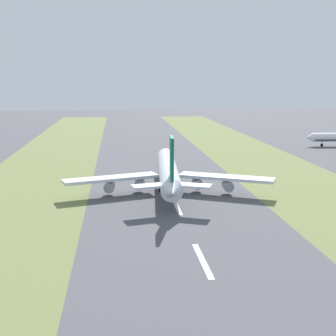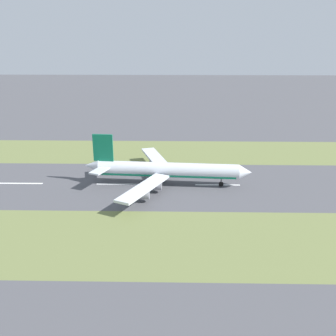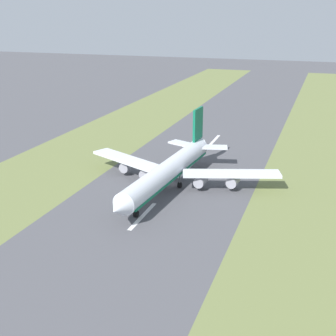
% 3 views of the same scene
% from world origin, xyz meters
% --- Properties ---
extents(ground_plane, '(800.00, 800.00, 0.00)m').
position_xyz_m(ground_plane, '(0.00, 0.00, 0.00)').
color(ground_plane, '#4C4C51').
extents(grass_median_west, '(40.00, 600.00, 0.01)m').
position_xyz_m(grass_median_west, '(-45.00, 0.00, 0.00)').
color(grass_median_west, olive).
rests_on(grass_median_west, ground).
extents(grass_median_east, '(40.00, 600.00, 0.01)m').
position_xyz_m(grass_median_east, '(45.00, 0.00, 0.00)').
color(grass_median_east, olive).
rests_on(grass_median_east, ground).
extents(centreline_dash_near, '(1.20, 18.00, 0.01)m').
position_xyz_m(centreline_dash_near, '(0.00, -54.94, 0.01)').
color(centreline_dash_near, silver).
rests_on(centreline_dash_near, ground).
extents(centreline_dash_mid, '(1.20, 18.00, 0.01)m').
position_xyz_m(centreline_dash_mid, '(0.00, -14.94, 0.01)').
color(centreline_dash_mid, silver).
rests_on(centreline_dash_mid, ground).
extents(centreline_dash_far, '(1.20, 18.00, 0.01)m').
position_xyz_m(centreline_dash_far, '(0.00, 25.06, 0.01)').
color(centreline_dash_far, silver).
rests_on(centreline_dash_far, ground).
extents(airplane_main_jet, '(63.97, 67.22, 20.20)m').
position_xyz_m(airplane_main_jet, '(-0.33, 3.16, 6.02)').
color(airplane_main_jet, silver).
rests_on(airplane_main_jet, ground).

